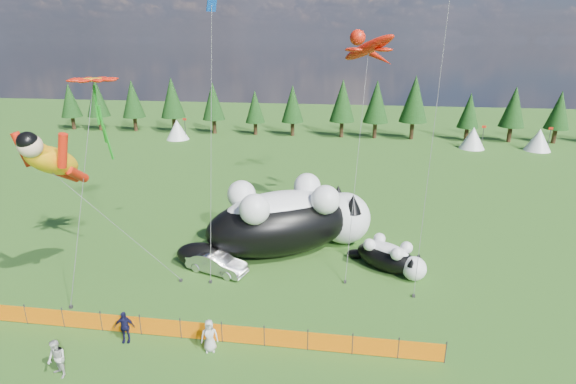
% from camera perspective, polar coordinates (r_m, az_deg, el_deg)
% --- Properties ---
extents(ground, '(160.00, 160.00, 0.00)m').
position_cam_1_polar(ground, '(24.92, -8.62, -13.97)').
color(ground, '#103509').
rests_on(ground, ground).
extents(safety_fence, '(22.06, 0.06, 1.10)m').
position_cam_1_polar(safety_fence, '(22.29, -10.96, -16.93)').
color(safety_fence, '#262626').
rests_on(safety_fence, ground).
extents(tree_line, '(90.00, 4.00, 8.00)m').
position_cam_1_polar(tree_line, '(65.98, 2.52, 10.52)').
color(tree_line, black).
rests_on(tree_line, ground).
extents(festival_tents, '(50.00, 3.20, 2.80)m').
position_cam_1_polar(festival_tents, '(61.32, 12.35, 7.02)').
color(festival_tents, white).
rests_on(festival_tents, ground).
extents(cat_large, '(12.17, 8.94, 4.80)m').
position_cam_1_polar(cat_large, '(29.37, 0.18, -3.47)').
color(cat_large, black).
rests_on(cat_large, ground).
extents(cat_small, '(4.72, 3.80, 1.93)m').
position_cam_1_polar(cat_small, '(28.18, 12.79, -8.01)').
color(cat_small, black).
rests_on(cat_small, ground).
extents(car, '(4.03, 2.41, 1.25)m').
position_cam_1_polar(car, '(27.75, -9.02, -8.88)').
color(car, '#B7B6BB').
rests_on(car, ground).
extents(spectator_b, '(0.97, 0.84, 1.73)m').
position_cam_1_polar(spectator_b, '(21.98, -27.30, -18.35)').
color(spectator_b, beige).
rests_on(spectator_b, ground).
extents(spectator_c, '(1.00, 0.63, 1.59)m').
position_cam_1_polar(spectator_c, '(22.96, -20.04, -15.79)').
color(spectator_c, '#131335').
rests_on(spectator_c, ground).
extents(spectator_e, '(0.88, 0.69, 1.58)m').
position_cam_1_polar(spectator_e, '(21.44, -9.95, -17.54)').
color(spectator_e, beige).
rests_on(spectator_e, ground).
extents(superhero_kite, '(7.20, 4.65, 10.61)m').
position_cam_1_polar(superhero_kite, '(25.14, -27.74, 3.56)').
color(superhero_kite, '#FFAF0D').
rests_on(superhero_kite, ground).
extents(gecko_kite, '(7.18, 13.99, 16.40)m').
position_cam_1_polar(gecko_kite, '(33.56, 10.17, 17.57)').
color(gecko_kite, red).
rests_on(gecko_kite, ground).
extents(flower_kite, '(2.91, 6.24, 12.14)m').
position_cam_1_polar(flower_kite, '(27.28, -23.50, 12.61)').
color(flower_kite, red).
rests_on(flower_kite, ground).
extents(diamond_kite_a, '(0.88, 3.40, 15.89)m').
position_cam_1_polar(diamond_kite_a, '(26.10, -9.68, 20.61)').
color(diamond_kite_a, '#0B44B3').
rests_on(diamond_kite_a, ground).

